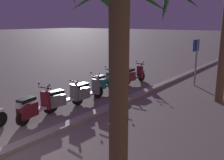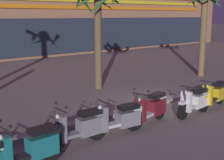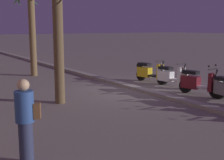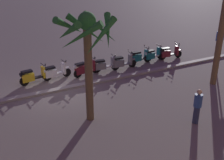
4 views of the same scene
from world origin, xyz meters
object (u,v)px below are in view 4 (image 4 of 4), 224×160
(scooter_white_gap_after_mid, at_px, (55,72))
(crossing_sign, at_px, (219,45))
(palm_tree_mid_walkway, at_px, (88,40))
(scooter_yellow_mid_centre, at_px, (33,76))
(scooter_grey_mid_front, at_px, (122,62))
(pedestrian_window_shopping, at_px, (197,106))
(scooter_maroon_far_back, at_px, (169,53))
(scooter_grey_mid_rear, at_px, (104,65))
(scooter_teal_second_in_line, at_px, (139,57))
(scooter_teal_lead_nearest, at_px, (153,55))
(scooter_maroon_last_in_row, at_px, (85,69))

(scooter_white_gap_after_mid, distance_m, crossing_sign, 10.42)
(palm_tree_mid_walkway, bearing_deg, scooter_yellow_mid_centre, -74.49)
(scooter_grey_mid_front, height_order, pedestrian_window_shopping, pedestrian_window_shopping)
(scooter_white_gap_after_mid, bearing_deg, scooter_maroon_far_back, 178.69)
(scooter_maroon_far_back, distance_m, scooter_grey_mid_front, 3.91)
(scooter_grey_mid_front, relative_size, scooter_white_gap_after_mid, 1.01)
(scooter_grey_mid_rear, xyz_separation_m, scooter_white_gap_after_mid, (3.09, -0.26, 0.01))
(scooter_grey_mid_front, distance_m, crossing_sign, 6.27)
(pedestrian_window_shopping, bearing_deg, scooter_maroon_far_back, -120.34)
(scooter_grey_mid_front, xyz_separation_m, pedestrian_window_shopping, (0.34, 7.05, 0.37))
(scooter_grey_mid_rear, bearing_deg, scooter_grey_mid_front, 174.37)
(scooter_white_gap_after_mid, distance_m, palm_tree_mid_walkway, 5.95)
(scooter_teal_second_in_line, relative_size, scooter_yellow_mid_centre, 0.95)
(scooter_teal_second_in_line, relative_size, scooter_grey_mid_rear, 1.00)
(scooter_teal_lead_nearest, xyz_separation_m, scooter_yellow_mid_centre, (8.28, 0.10, 0.01))
(scooter_teal_second_in_line, relative_size, pedestrian_window_shopping, 1.11)
(scooter_grey_mid_rear, relative_size, pedestrian_window_shopping, 1.11)
(pedestrian_window_shopping, bearing_deg, scooter_teal_second_in_line, -104.31)
(scooter_grey_mid_rear, bearing_deg, scooter_maroon_far_back, -179.15)
(scooter_grey_mid_front, xyz_separation_m, scooter_maroon_last_in_row, (2.58, -0.04, 0.01))
(crossing_sign, xyz_separation_m, palm_tree_mid_walkway, (9.84, 2.11, 2.06))
(scooter_white_gap_after_mid, distance_m, pedestrian_window_shopping, 8.44)
(scooter_teal_second_in_line, bearing_deg, scooter_white_gap_after_mid, -0.02)
(scooter_grey_mid_front, distance_m, pedestrian_window_shopping, 7.07)
(scooter_teal_lead_nearest, distance_m, pedestrian_window_shopping, 8.06)
(scooter_grey_mid_front, xyz_separation_m, scooter_grey_mid_rear, (1.22, -0.12, -0.02))
(crossing_sign, bearing_deg, scooter_teal_lead_nearest, -45.34)
(scooter_teal_lead_nearest, relative_size, crossing_sign, 0.72)
(scooter_grey_mid_front, xyz_separation_m, crossing_sign, (-5.62, 2.57, 1.05))
(scooter_grey_mid_rear, xyz_separation_m, scooter_yellow_mid_centre, (4.39, -0.19, 0.02))
(scooter_white_gap_after_mid, xyz_separation_m, crossing_sign, (-9.93, 2.96, 1.06))
(scooter_white_gap_after_mid, relative_size, palm_tree_mid_walkway, 0.37)
(scooter_maroon_far_back, distance_m, pedestrian_window_shopping, 8.41)
(scooter_white_gap_after_mid, bearing_deg, scooter_maroon_last_in_row, 168.61)
(crossing_sign, relative_size, palm_tree_mid_walkway, 0.51)
(scooter_grey_mid_front, height_order, crossing_sign, crossing_sign)
(scooter_maroon_last_in_row, relative_size, palm_tree_mid_walkway, 0.38)
(scooter_grey_mid_rear, bearing_deg, pedestrian_window_shopping, 96.98)
(scooter_grey_mid_rear, height_order, crossing_sign, crossing_sign)
(scooter_maroon_last_in_row, bearing_deg, scooter_white_gap_after_mid, -11.39)
(scooter_grey_mid_rear, relative_size, scooter_maroon_last_in_row, 0.98)
(scooter_maroon_far_back, height_order, scooter_maroon_last_in_row, same)
(scooter_grey_mid_front, bearing_deg, scooter_maroon_last_in_row, -0.79)
(scooter_teal_second_in_line, relative_size, scooter_grey_mid_front, 0.99)
(scooter_teal_second_in_line, xyz_separation_m, scooter_grey_mid_front, (1.55, 0.38, -0.01))
(scooter_teal_second_in_line, xyz_separation_m, pedestrian_window_shopping, (1.90, 7.44, 0.37))
(scooter_teal_second_in_line, xyz_separation_m, crossing_sign, (-4.07, 2.95, 1.04))
(scooter_grey_mid_front, xyz_separation_m, palm_tree_mid_walkway, (4.22, 4.69, 3.10))
(scooter_teal_lead_nearest, xyz_separation_m, scooter_teal_second_in_line, (1.12, 0.03, 0.02))
(scooter_teal_second_in_line, relative_size, scooter_white_gap_after_mid, 1.00)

